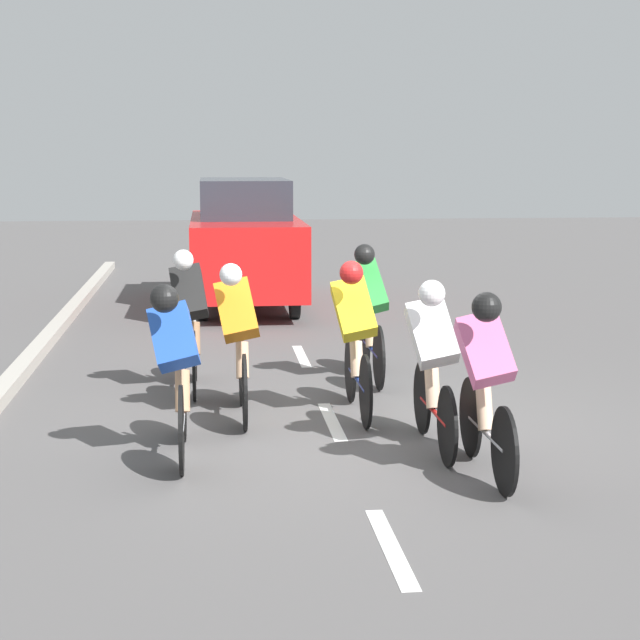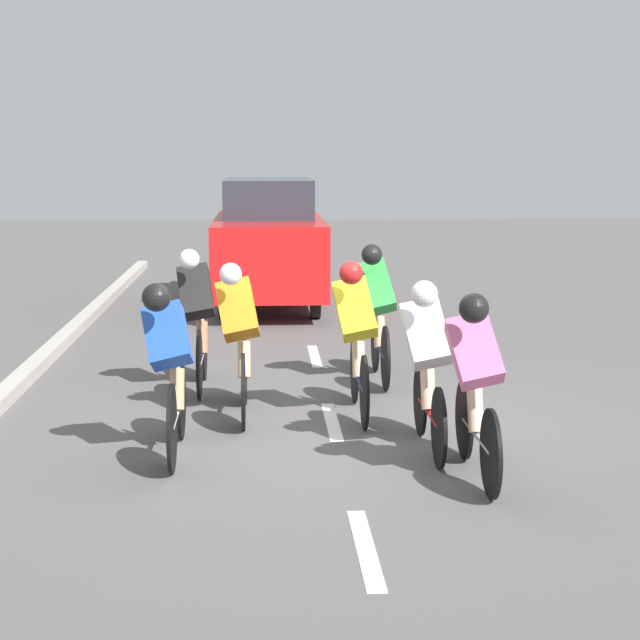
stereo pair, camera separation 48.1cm
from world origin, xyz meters
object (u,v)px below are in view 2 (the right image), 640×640
object	(u,v)px
cyclist_blue	(170,365)
cyclist_pink	(475,381)
cyclist_yellow	(356,335)
cyclist_black	(198,317)
support_car	(269,242)
cyclist_orange	(240,337)
cyclist_green	(377,309)
cyclist_white	(427,361)

from	to	relation	value
cyclist_blue	cyclist_pink	bearing A→B (deg)	161.96
cyclist_yellow	cyclist_black	distance (m)	1.96
support_car	cyclist_pink	bearing A→B (deg)	98.82
support_car	cyclist_blue	bearing A→B (deg)	84.37
cyclist_blue	support_car	bearing A→B (deg)	-95.63
cyclist_pink	cyclist_orange	size ratio (longest dim) A/B	0.98
cyclist_blue	support_car	xyz separation A→B (m)	(-0.86, -8.72, 0.26)
cyclist_yellow	cyclist_green	size ratio (longest dim) A/B	1.01
cyclist_black	support_car	xyz separation A→B (m)	(-0.78, -6.24, 0.25)
cyclist_white	support_car	bearing A→B (deg)	-82.00
cyclist_black	support_car	distance (m)	6.29
cyclist_green	support_car	size ratio (longest dim) A/B	0.37
cyclist_pink	cyclist_yellow	distance (m)	2.14
cyclist_black	cyclist_pink	bearing A→B (deg)	124.81
cyclist_green	support_car	xyz separation A→B (m)	(1.12, -5.94, 0.23)
cyclist_blue	cyclist_black	distance (m)	2.48
cyclist_pink	cyclist_blue	bearing A→B (deg)	-18.04
cyclist_yellow	cyclist_blue	xyz separation A→B (m)	(1.62, 1.26, -0.02)
cyclist_pink	cyclist_blue	size ratio (longest dim) A/B	0.98
cyclist_white	cyclist_black	bearing A→B (deg)	-50.97
cyclist_green	cyclist_blue	xyz separation A→B (m)	(1.98, 2.78, -0.03)
cyclist_green	cyclist_blue	world-z (taller)	cyclist_green
cyclist_orange	cyclist_green	xyz separation A→B (m)	(-1.44, -1.50, 0.03)
cyclist_orange	cyclist_blue	size ratio (longest dim) A/B	1.00
cyclist_pink	cyclist_orange	xyz separation A→B (m)	(1.79, -2.04, -0.01)
cyclist_pink	cyclist_green	distance (m)	3.56
cyclist_pink	cyclist_green	world-z (taller)	cyclist_green
cyclist_yellow	support_car	size ratio (longest dim) A/B	0.38
cyclist_orange	support_car	bearing A→B (deg)	-92.49
cyclist_blue	support_car	distance (m)	8.76
cyclist_orange	cyclist_white	xyz separation A→B (m)	(-1.55, 1.27, 0.01)
cyclist_pink	cyclist_orange	world-z (taller)	cyclist_orange
cyclist_yellow	support_car	world-z (taller)	support_car
cyclist_pink	support_car	xyz separation A→B (m)	(1.47, -9.47, 0.26)
cyclist_white	cyclist_blue	world-z (taller)	cyclist_white
cyclist_pink	cyclist_black	size ratio (longest dim) A/B	0.99
cyclist_orange	cyclist_white	distance (m)	2.01
cyclist_black	cyclist_green	bearing A→B (deg)	-170.88
cyclist_yellow	support_car	distance (m)	7.50
cyclist_green	cyclist_white	world-z (taller)	cyclist_green
cyclist_orange	cyclist_green	distance (m)	2.08
cyclist_white	cyclist_green	bearing A→B (deg)	-87.75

